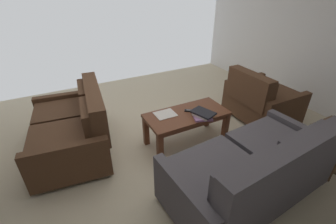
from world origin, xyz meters
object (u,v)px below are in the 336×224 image
Objects in this scene: end_table at (335,137)px; tv_remote at (190,111)px; coffee_table at (187,118)px; book_stack at (203,114)px; sofa_main at (254,171)px; coffee_mug at (335,124)px; loveseat_near at (74,127)px; armchair_side at (260,99)px; loose_magazine at (165,114)px.

tv_remote is at bearing -46.89° from end_table.
coffee_table is 3.26× the size of book_stack.
end_table is at bearing 175.24° from sofa_main.
coffee_table is 1.71m from coffee_mug.
coffee_mug reaches higher than book_stack.
tv_remote is (-1.46, 0.53, 0.13)m from loveseat_near.
sofa_main is 1.79× the size of armchair_side.
sofa_main is 11.43× the size of tv_remote.
sofa_main reaches higher than armchair_side.
book_stack is 0.21m from tv_remote.
armchair_side reaches higher than coffee_table.
armchair_side is (-1.30, -1.14, -0.01)m from sofa_main.
book_stack reaches higher than coffee_table.
coffee_table is 1.40m from armchair_side.
armchair_side is 1.67m from loose_magazine.
book_stack is 1.26× the size of loose_magazine.
armchair_side reaches higher than loose_magazine.
coffee_mug is (0.20, 1.20, 0.28)m from armchair_side.
tv_remote is (0.02, -1.16, 0.12)m from sofa_main.
end_table is 1.72m from tv_remote.
book_stack is 0.50m from loose_magazine.
sofa_main is 3.10× the size of end_table.
coffee_mug reaches higher than tv_remote.
sofa_main reaches higher than tv_remote.
loose_magazine is at bearing -3.79° from armchair_side.
loveseat_near is at bearing -34.06° from end_table.
sofa_main reaches higher than loveseat_near.
tv_remote is at bearing -161.67° from coffee_table.
book_stack is (1.27, 0.18, 0.16)m from armchair_side.
loveseat_near is at bearing -19.78° from tv_remote.
armchair_side is 1.33m from tv_remote.
coffee_mug is (0.05, -0.04, 0.17)m from end_table.
sofa_main reaches higher than loose_magazine.
loose_magazine is at bearing -41.56° from end_table.
loveseat_near is 9.62× the size of tv_remote.
loveseat_near is at bearing -33.97° from coffee_mug.
end_table is at bearing 133.11° from tv_remote.
loveseat_near reaches higher than loose_magazine.
sofa_main is 1.14m from coffee_mug.
coffee_table is 1.11× the size of armchair_side.
book_stack is 2.17× the size of tv_remote.
loveseat_near is 1.51× the size of armchair_side.
sofa_main is at bearing -163.25° from loose_magazine.
loveseat_near reaches higher than book_stack.
coffee_mug reaches higher than coffee_table.
tv_remote reaches higher than coffee_table.
armchair_side is at bearing -138.82° from sofa_main.
book_stack is at bearing 8.11° from armchair_side.
tv_remote is at bearing -88.88° from sofa_main.
armchair_side is 1.24m from coffee_mug.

